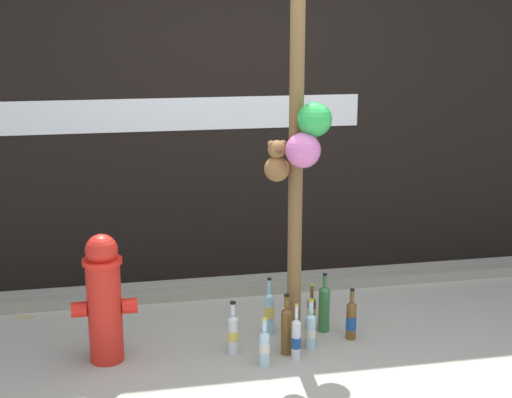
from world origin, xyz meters
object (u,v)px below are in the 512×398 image
Objects in this scene: bottle_5 at (286,329)px; bottle_8 at (351,320)px; fire_hydrant at (104,298)px; bottle_3 at (264,347)px; memorial_post at (300,96)px; bottle_1 at (269,312)px; bottle_2 at (297,339)px; bottle_6 at (233,333)px; bottle_7 at (310,329)px; bottle_0 at (324,307)px; bottle_4 at (311,311)px.

bottle_5 reaches higher than bottle_8.
bottle_3 is at bearing -15.49° from fire_hydrant.
memorial_post reaches higher than bottle_1.
fire_hydrant is at bearing 169.32° from bottle_2.
bottle_6 is (-0.16, 0.20, 0.02)m from bottle_3.
bottle_1 is (-0.14, 0.22, -1.46)m from memorial_post.
bottle_1 is 1.08× the size of bottle_2.
bottle_7 is 0.95× the size of bottle_8.
bottle_3 is 0.93× the size of bottle_7.
memorial_post is 6.80× the size of bottle_0.
bottle_4 is (1.38, 0.22, -0.29)m from fire_hydrant.
fire_hydrant is 0.84m from bottle_6.
memorial_post is at bearing -58.40° from bottle_1.
bottle_5 reaches higher than bottle_2.
bottle_1 is 0.99× the size of bottle_5.
bottle_4 is at bearing 73.32° from bottle_7.
bottle_4 is (0.31, 0.04, -0.04)m from bottle_1.
bottle_1 is 1.14× the size of bottle_6.
memorial_post reaches higher than bottle_3.
bottle_5 is at bearing -163.66° from bottle_7.
bottle_2 is 1.18× the size of bottle_3.
fire_hydrant is at bearing 164.51° from bottle_3.
bottle_3 is 0.89× the size of bottle_8.
bottle_0 reaches higher than bottle_4.
fire_hydrant reaches higher than bottle_1.
fire_hydrant is (-1.21, 0.04, -1.21)m from memorial_post.
bottle_4 is 0.91× the size of bottle_6.
bottle_8 is (1.59, -0.01, -0.28)m from fire_hydrant.
bottle_0 is 0.21m from bottle_8.
bottle_8 is (0.64, 0.26, 0.01)m from bottle_3.
bottle_3 is (0.95, -0.26, -0.29)m from fire_hydrant.
bottle_0 is 1.12× the size of bottle_2.
bottle_6 is (-0.66, -0.21, -0.03)m from bottle_0.
bottle_0 reaches higher than bottle_5.
fire_hydrant is 2.23× the size of bottle_2.
bottle_2 is 0.49m from bottle_4.
bottle_4 is (-0.07, 0.07, -0.05)m from bottle_0.
bottle_3 is (-0.13, -0.44, -0.03)m from bottle_1.
bottle_2 is at bearing -10.68° from fire_hydrant.
fire_hydrant reaches higher than bottle_6.
fire_hydrant is 1.32m from bottle_7.
bottle_0 is at bearing -4.70° from bottle_1.
bottle_2 is 0.92× the size of bottle_5.
bottle_7 is (0.50, -0.02, -0.01)m from bottle_6.
bottle_2 is 0.22m from bottle_3.
bottle_3 is at bearing -51.18° from bottle_6.
bottle_1 reaches higher than bottle_2.
bottle_3 is at bearing -105.85° from bottle_1.
bottle_4 is at bearing 7.15° from bottle_1.
bottle_0 reaches higher than bottle_8.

